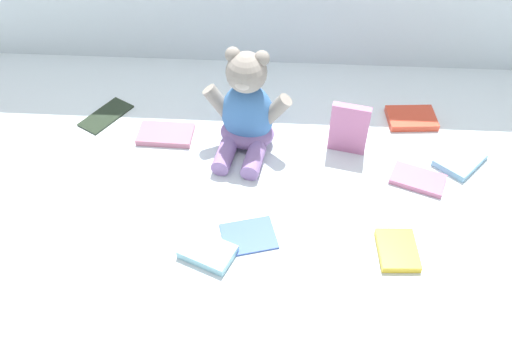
{
  "coord_description": "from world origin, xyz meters",
  "views": [
    {
      "loc": [
        0.03,
        -0.9,
        0.9
      ],
      "look_at": [
        -0.01,
        -0.1,
        0.1
      ],
      "focal_mm": 38.21,
      "sensor_mm": 36.0,
      "label": 1
    }
  ],
  "objects": [
    {
      "name": "ground_plane",
      "position": [
        0.0,
        0.0,
        0.0
      ],
      "size": [
        3.2,
        3.2,
        0.0
      ],
      "primitive_type": "plane",
      "color": "silver"
    },
    {
      "name": "teddy_bear",
      "position": [
        -0.05,
        0.1,
        0.1
      ],
      "size": [
        0.22,
        0.2,
        0.26
      ],
      "rotation": [
        0.0,
        0.0,
        -0.16
      ],
      "color": "#3F72B2",
      "rests_on": "ground_plane"
    },
    {
      "name": "book_case_0",
      "position": [
        0.28,
        -0.22,
        0.01
      ],
      "size": [
        0.08,
        0.1,
        0.02
      ],
      "primitive_type": "cube",
      "rotation": [
        0.0,
        0.0,
        3.19
      ],
      "color": "yellow",
      "rests_on": "ground_plane"
    },
    {
      "name": "book_case_1",
      "position": [
        0.46,
        0.06,
        0.01
      ],
      "size": [
        0.14,
        0.14,
        0.02
      ],
      "primitive_type": "cube",
      "rotation": [
        0.0,
        0.0,
        5.56
      ],
      "color": "#78B1CF",
      "rests_on": "ground_plane"
    },
    {
      "name": "book_case_2",
      "position": [
        -0.02,
        -0.2,
        0.0
      ],
      "size": [
        0.13,
        0.11,
        0.01
      ],
      "primitive_type": "cube",
      "rotation": [
        0.0,
        0.0,
        1.85
      ],
      "color": "#3657AA",
      "rests_on": "ground_plane"
    },
    {
      "name": "book_case_3",
      "position": [
        0.35,
        -0.01,
        0.01
      ],
      "size": [
        0.14,
        0.11,
        0.01
      ],
      "primitive_type": "cube",
      "rotation": [
        0.0,
        0.0,
        4.34
      ],
      "color": "#B4648A",
      "rests_on": "ground_plane"
    },
    {
      "name": "book_case_4",
      "position": [
        0.37,
        0.21,
        0.01
      ],
      "size": [
        0.13,
        0.1,
        0.02
      ],
      "primitive_type": "cube",
      "rotation": [
        0.0,
        0.0,
        4.79
      ],
      "color": "#CE4128",
      "rests_on": "ground_plane"
    },
    {
      "name": "book_case_5",
      "position": [
        -0.1,
        -0.25,
        0.01
      ],
      "size": [
        0.12,
        0.11,
        0.02
      ],
      "primitive_type": "cube",
      "rotation": [
        0.0,
        0.0,
        4.31
      ],
      "color": "#83C0CF",
      "rests_on": "ground_plane"
    },
    {
      "name": "book_case_6",
      "position": [
        0.2,
        0.09,
        0.07
      ],
      "size": [
        0.09,
        0.04,
        0.13
      ],
      "primitive_type": "cube",
      "rotation": [
        -0.0,
        0.0,
        -0.22
      ],
      "color": "#B66595",
      "rests_on": "ground_plane"
    },
    {
      "name": "book_case_7",
      "position": [
        -0.25,
        0.11,
        0.01
      ],
      "size": [
        0.14,
        0.08,
        0.02
      ],
      "primitive_type": "cube",
      "rotation": [
        0.0,
        0.0,
        4.68
      ],
      "color": "#AE657F",
      "rests_on": "ground_plane"
    },
    {
      "name": "book_case_8",
      "position": [
        -0.42,
        0.18,
        0.0
      ],
      "size": [
        0.13,
        0.15,
        0.01
      ],
      "primitive_type": "cube",
      "rotation": [
        0.0,
        0.0,
        5.74
      ],
      "color": "black",
      "rests_on": "ground_plane"
    }
  ]
}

